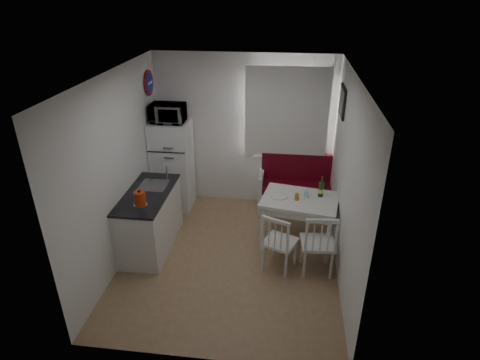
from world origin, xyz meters
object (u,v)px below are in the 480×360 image
object	(u,v)px
chair_right	(319,239)
kettle	(140,199)
wine_bottle	(321,187)
microwave	(168,113)
bench	(298,193)
fridge	(173,165)
kitchen_counter	(150,220)
chair_left	(280,238)
dining_table	(300,204)

from	to	relation	value
chair_right	kettle	size ratio (longest dim) A/B	2.09
chair_right	kettle	world-z (taller)	kettle
wine_bottle	microwave	bearing A→B (deg)	161.68
bench	chair_right	xyz separation A→B (m)	(0.24, -1.73, 0.25)
bench	kettle	bearing A→B (deg)	-140.62
wine_bottle	fridge	bearing A→B (deg)	160.62
kitchen_counter	chair_right	xyz separation A→B (m)	(2.41, -0.38, 0.12)
microwave	wine_bottle	bearing A→B (deg)	-18.32
kitchen_counter	chair_left	world-z (taller)	kitchen_counter
fridge	bench	bearing A→B (deg)	2.97
chair_right	wine_bottle	bearing A→B (deg)	82.29
chair_right	wine_bottle	distance (m)	0.85
dining_table	chair_left	size ratio (longest dim) A/B	2.22
dining_table	chair_left	bearing A→B (deg)	-100.81
kitchen_counter	chair_right	size ratio (longest dim) A/B	2.63
kitchen_counter	dining_table	xyz separation A→B (m)	(2.16, 0.29, 0.25)
bench	chair_left	distance (m)	1.76
kitchen_counter	chair_left	distance (m)	1.95
kettle	chair_left	bearing A→B (deg)	0.40
chair_right	kettle	distance (m)	2.40
microwave	kettle	world-z (taller)	microwave
chair_left	chair_right	size ratio (longest dim) A/B	1.06
kettle	chair_right	bearing A→B (deg)	0.17
fridge	kettle	size ratio (longest dim) A/B	6.46
dining_table	fridge	xyz separation A→B (m)	(-2.14, 0.95, 0.07)
wine_bottle	kettle	bearing A→B (deg)	-162.14
fridge	kettle	distance (m)	1.65
chair_right	microwave	size ratio (longest dim) A/B	0.93
bench	chair_left	bearing A→B (deg)	-98.55
chair_left	microwave	xyz separation A→B (m)	(-1.89, 1.56, 1.16)
chair_left	microwave	size ratio (longest dim) A/B	0.98
chair_left	fridge	bearing A→B (deg)	161.81
dining_table	fridge	distance (m)	2.34
bench	kettle	world-z (taller)	kettle
dining_table	chair_right	world-z (taller)	chair_right
bench	fridge	world-z (taller)	fridge
wine_bottle	bench	bearing A→B (deg)	106.19
chair_right	fridge	bearing A→B (deg)	141.14
kitchen_counter	fridge	size ratio (longest dim) A/B	0.85
bench	dining_table	world-z (taller)	bench
bench	chair_right	world-z (taller)	bench
kettle	microwave	bearing A→B (deg)	91.09
bench	chair_left	size ratio (longest dim) A/B	2.57
dining_table	kitchen_counter	bearing A→B (deg)	-162.43
kitchen_counter	fridge	xyz separation A→B (m)	(0.02, 1.24, 0.32)
microwave	kettle	size ratio (longest dim) A/B	2.25
kettle	wine_bottle	world-z (taller)	kettle
chair_left	kettle	distance (m)	1.92
chair_left	fridge	world-z (taller)	fridge
kitchen_counter	microwave	world-z (taller)	microwave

